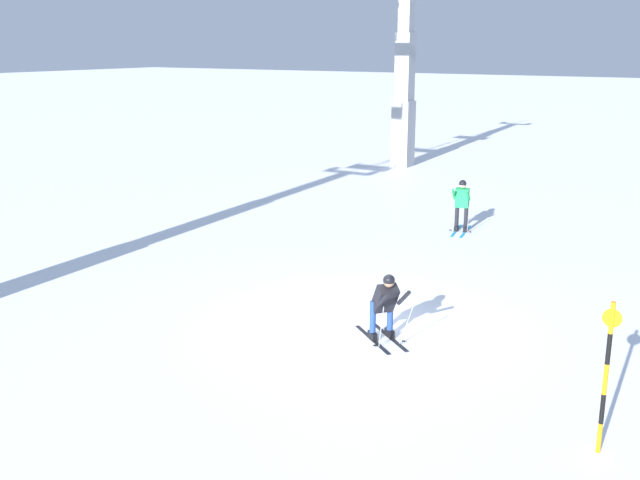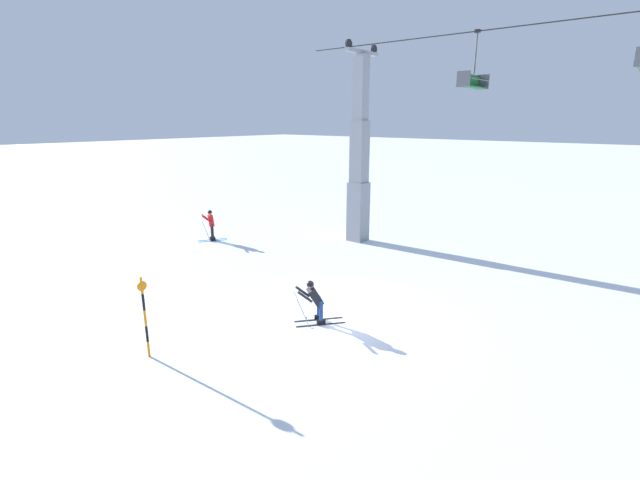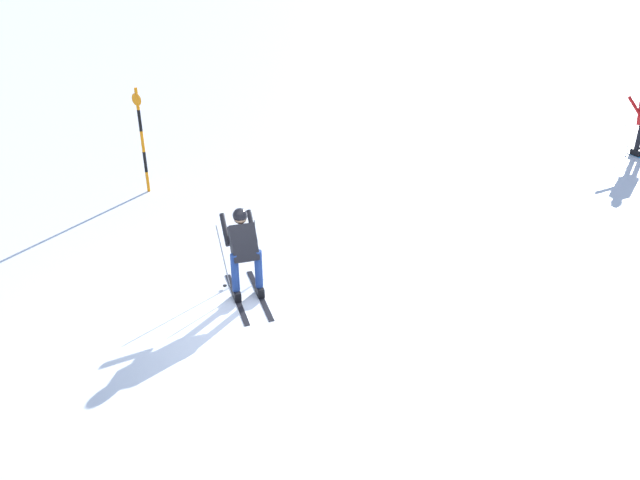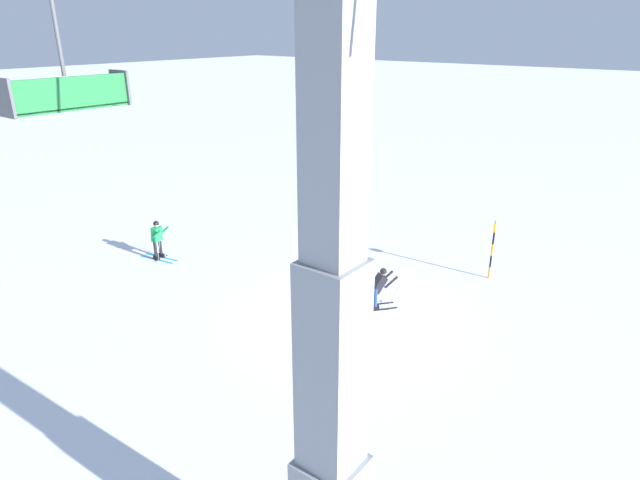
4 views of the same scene
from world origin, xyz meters
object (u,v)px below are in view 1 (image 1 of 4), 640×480
(skier_distant_downhill, at_px, (462,202))
(trail_marker_pole, at_px, (606,374))
(lift_tower_far, at_px, (405,81))
(skier_carving_main, at_px, (385,302))

(skier_distant_downhill, bearing_deg, trail_marker_pole, -150.26)
(trail_marker_pole, xyz_separation_m, skier_distant_downhill, (11.84, 6.76, -0.29))
(skier_distant_downhill, bearing_deg, lift_tower_far, 33.48)
(lift_tower_far, relative_size, skier_distant_downhill, 5.71)
(lift_tower_far, xyz_separation_m, trail_marker_pole, (-23.06, -14.19, -2.90))
(lift_tower_far, height_order, trail_marker_pole, lift_tower_far)
(skier_carving_main, height_order, lift_tower_far, lift_tower_far)
(skier_distant_downhill, bearing_deg, skier_carving_main, -167.91)
(trail_marker_pole, distance_m, skier_distant_downhill, 13.63)
(trail_marker_pole, bearing_deg, skier_carving_main, 64.96)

